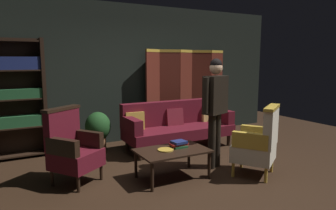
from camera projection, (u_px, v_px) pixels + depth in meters
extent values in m
plane|color=black|center=(194.00, 177.00, 4.43)|extent=(10.00, 10.00, 0.00)
cube|color=black|center=(130.00, 73.00, 6.35)|extent=(7.20, 0.10, 2.80)
cube|color=#5B2319|center=(153.00, 95.00, 6.46)|extent=(0.42, 0.24, 1.90)
cube|color=gold|center=(153.00, 51.00, 6.32)|extent=(0.42, 0.25, 0.06)
cube|color=#5B2319|center=(170.00, 93.00, 6.69)|extent=(0.45, 0.17, 1.90)
cube|color=gold|center=(170.00, 51.00, 6.55)|extent=(0.45, 0.17, 0.06)
cube|color=#5B2319|center=(186.00, 92.00, 6.91)|extent=(0.43, 0.21, 1.90)
cube|color=gold|center=(186.00, 51.00, 6.78)|extent=(0.44, 0.22, 0.06)
cube|color=#5B2319|center=(201.00, 91.00, 7.13)|extent=(0.44, 0.18, 1.90)
cube|color=gold|center=(202.00, 51.00, 6.99)|extent=(0.45, 0.19, 0.06)
cube|color=#5B2319|center=(216.00, 90.00, 7.33)|extent=(0.45, 0.17, 1.90)
cube|color=gold|center=(217.00, 52.00, 7.19)|extent=(0.45, 0.18, 0.06)
cube|color=black|center=(44.00, 98.00, 5.36)|extent=(0.06, 0.32, 2.05)
cube|color=black|center=(17.00, 98.00, 5.29)|extent=(0.90, 0.02, 2.05)
cube|color=black|center=(22.00, 154.00, 5.30)|extent=(0.86, 0.30, 0.02)
cube|color=black|center=(20.00, 127.00, 5.23)|extent=(0.86, 0.30, 0.02)
cube|color=#1E4C28|center=(19.00, 121.00, 5.20)|extent=(0.78, 0.22, 0.19)
cube|color=black|center=(17.00, 99.00, 5.16)|extent=(0.86, 0.30, 0.02)
cube|color=#1E4C28|center=(17.00, 94.00, 5.13)|extent=(0.78, 0.22, 0.16)
cube|color=black|center=(15.00, 70.00, 5.09)|extent=(0.86, 0.30, 0.02)
cube|color=navy|center=(15.00, 63.00, 5.05)|extent=(0.78, 0.22, 0.21)
cube|color=black|center=(13.00, 41.00, 5.01)|extent=(0.86, 0.30, 0.02)
cylinder|color=black|center=(140.00, 154.00, 5.14)|extent=(0.07, 0.07, 0.22)
cylinder|color=black|center=(229.00, 140.00, 6.04)|extent=(0.07, 0.07, 0.22)
cylinder|color=black|center=(127.00, 145.00, 5.66)|extent=(0.07, 0.07, 0.22)
cylinder|color=black|center=(210.00, 134.00, 6.56)|extent=(0.07, 0.07, 0.22)
cube|color=#4C0F19|center=(180.00, 132.00, 5.82)|extent=(2.10, 0.76, 0.20)
cube|color=#4C0F19|center=(172.00, 112.00, 6.04)|extent=(2.10, 0.18, 0.46)
cube|color=#4C0F19|center=(131.00, 125.00, 5.32)|extent=(0.16, 0.68, 0.26)
cube|color=#4C0F19|center=(221.00, 116.00, 6.24)|extent=(0.16, 0.68, 0.26)
cube|color=#B79338|center=(135.00, 121.00, 5.56)|extent=(0.36, 0.19, 0.35)
cube|color=maroon|center=(174.00, 117.00, 5.95)|extent=(0.35, 0.19, 0.35)
cube|color=tan|center=(209.00, 114.00, 6.34)|extent=(0.34, 0.15, 0.35)
cylinder|color=black|center=(152.00, 177.00, 3.91)|extent=(0.04, 0.04, 0.39)
cylinder|color=black|center=(209.00, 165.00, 4.33)|extent=(0.04, 0.04, 0.39)
cylinder|color=black|center=(136.00, 164.00, 4.38)|extent=(0.04, 0.04, 0.39)
cylinder|color=black|center=(189.00, 155.00, 4.80)|extent=(0.04, 0.04, 0.39)
cube|color=black|center=(172.00, 151.00, 4.33)|extent=(1.00, 0.64, 0.03)
cylinder|color=gold|center=(241.00, 160.00, 4.82)|extent=(0.04, 0.04, 0.22)
cylinder|color=gold|center=(233.00, 169.00, 4.42)|extent=(0.04, 0.04, 0.22)
cylinder|color=gold|center=(272.00, 165.00, 4.61)|extent=(0.04, 0.04, 0.22)
cylinder|color=gold|center=(266.00, 175.00, 4.20)|extent=(0.04, 0.04, 0.22)
cube|color=beige|center=(253.00, 152.00, 4.48)|extent=(0.78, 0.78, 0.24)
cube|color=beige|center=(271.00, 128.00, 4.31)|extent=(0.53, 0.41, 0.54)
cube|color=gold|center=(272.00, 108.00, 4.27)|extent=(0.57, 0.44, 0.04)
cube|color=gold|center=(258.00, 133.00, 4.65)|extent=(0.35, 0.47, 0.22)
cube|color=gold|center=(250.00, 141.00, 4.23)|extent=(0.35, 0.47, 0.22)
cylinder|color=black|center=(78.00, 184.00, 3.90)|extent=(0.04, 0.04, 0.22)
cylinder|color=black|center=(101.00, 172.00, 4.31)|extent=(0.04, 0.04, 0.22)
cylinder|color=black|center=(52.00, 178.00, 4.10)|extent=(0.04, 0.04, 0.22)
cylinder|color=black|center=(76.00, 167.00, 4.51)|extent=(0.04, 0.04, 0.22)
cube|color=#4C0F19|center=(76.00, 159.00, 4.17)|extent=(0.78, 0.78, 0.24)
cube|color=#4C0F19|center=(62.00, 129.00, 4.21)|extent=(0.53, 0.42, 0.54)
cube|color=black|center=(61.00, 109.00, 4.17)|extent=(0.56, 0.45, 0.04)
cube|color=black|center=(63.00, 147.00, 3.92)|extent=(0.36, 0.46, 0.22)
cube|color=black|center=(88.00, 139.00, 4.35)|extent=(0.36, 0.46, 0.22)
cylinder|color=black|center=(217.00, 140.00, 4.82)|extent=(0.12, 0.12, 0.86)
cylinder|color=black|center=(212.00, 141.00, 4.72)|extent=(0.12, 0.12, 0.86)
cube|color=maroon|center=(215.00, 111.00, 4.70)|extent=(0.35, 0.25, 0.09)
cube|color=black|center=(215.00, 95.00, 4.67)|extent=(0.45, 0.33, 0.58)
cube|color=white|center=(209.00, 92.00, 4.74)|extent=(0.14, 0.06, 0.41)
cube|color=maroon|center=(209.00, 78.00, 4.71)|extent=(0.09, 0.05, 0.04)
cylinder|color=black|center=(224.00, 93.00, 4.85)|extent=(0.09, 0.09, 0.54)
cylinder|color=black|center=(206.00, 96.00, 4.48)|extent=(0.09, 0.09, 0.54)
sphere|color=tan|center=(216.00, 68.00, 4.61)|extent=(0.20, 0.20, 0.20)
sphere|color=black|center=(216.00, 65.00, 4.60)|extent=(0.18, 0.18, 0.18)
cylinder|color=brown|center=(99.00, 145.00, 5.59)|extent=(0.28, 0.28, 0.28)
ellipsoid|color=#193D19|center=(98.00, 126.00, 5.54)|extent=(0.46, 0.46, 0.53)
cube|color=#1E4C28|center=(179.00, 146.00, 4.45)|extent=(0.21, 0.19, 0.03)
cube|color=maroon|center=(179.00, 144.00, 4.44)|extent=(0.26, 0.15, 0.03)
cube|color=navy|center=(179.00, 142.00, 4.44)|extent=(0.22, 0.19, 0.04)
cylinder|color=gold|center=(166.00, 150.00, 4.30)|extent=(0.23, 0.23, 0.02)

